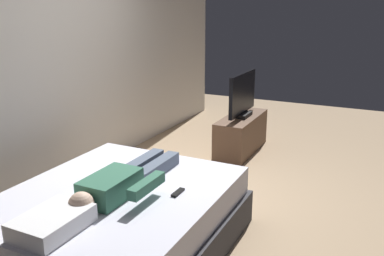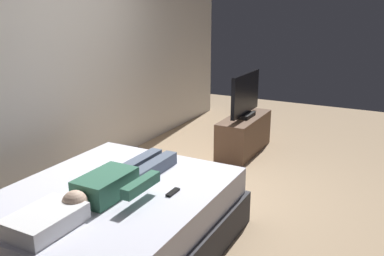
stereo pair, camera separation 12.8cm
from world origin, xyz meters
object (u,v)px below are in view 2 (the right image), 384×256
(pillow, at_px, (45,220))
(person, at_px, (118,181))
(bed, at_px, (112,221))
(tv, at_px, (245,96))
(tv_stand, at_px, (244,134))
(remote, at_px, (173,192))

(pillow, xyz_separation_m, person, (0.69, -0.06, 0.02))
(bed, xyz_separation_m, tv, (2.74, -0.08, 0.52))
(bed, distance_m, pillow, 0.74)
(tv_stand, bearing_deg, pillow, 178.70)
(person, relative_size, tv_stand, 1.15)
(bed, height_order, tv_stand, bed)
(remote, height_order, tv, tv)
(pillow, distance_m, remote, 0.96)
(bed, relative_size, pillow, 4.07)
(pillow, height_order, tv_stand, pillow)
(remote, bearing_deg, pillow, 151.00)
(person, relative_size, tv, 1.43)
(pillow, bearing_deg, tv, -1.30)
(remote, height_order, tv_stand, remote)
(person, bearing_deg, pillow, 175.07)
(pillow, relative_size, tv_stand, 0.44)
(bed, bearing_deg, remote, -68.80)
(tv, bearing_deg, tv_stand, 165.96)
(remote, distance_m, tv_stand, 2.61)
(remote, xyz_separation_m, tv, (2.56, 0.39, 0.24))
(bed, xyz_separation_m, pillow, (-0.66, -0.00, 0.34))
(tv_stand, bearing_deg, remote, -171.42)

